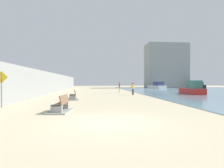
% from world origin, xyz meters
% --- Properties ---
extents(ground_plane, '(120.00, 120.00, 0.00)m').
position_xyz_m(ground_plane, '(0.00, 18.00, 0.00)').
color(ground_plane, '#C6B793').
extents(seawall, '(0.80, 64.00, 3.16)m').
position_xyz_m(seawall, '(-7.50, 18.00, 1.58)').
color(seawall, gray).
rests_on(seawall, ground).
extents(bench_near, '(1.31, 2.20, 0.98)m').
position_xyz_m(bench_near, '(-2.53, 3.08, 0.23)').
color(bench_near, gray).
rests_on(bench_near, ground).
extents(bench_far, '(1.30, 2.20, 0.98)m').
position_xyz_m(bench_far, '(-2.71, 10.50, 0.23)').
color(bench_far, gray).
rests_on(bench_far, ground).
extents(person_walking, '(0.23, 0.53, 1.72)m').
position_xyz_m(person_walking, '(3.29, 20.92, 1.01)').
color(person_walking, gold).
rests_on(person_walking, ground).
extents(person_standing, '(0.48, 0.31, 1.65)m').
position_xyz_m(person_standing, '(4.50, 16.43, 0.96)').
color(person_standing, '#333338').
rests_on(person_standing, ground).
extents(boat_outer, '(1.59, 4.87, 1.90)m').
position_xyz_m(boat_outer, '(13.15, 16.96, 0.72)').
color(boat_outer, red).
rests_on(boat_outer, water_bay).
extents(boat_nearest, '(3.27, 7.11, 1.80)m').
position_xyz_m(boat_nearest, '(16.17, 40.37, 0.69)').
color(boat_nearest, white).
rests_on(boat_nearest, water_bay).
extents(boat_mid_bay, '(1.98, 5.83, 1.74)m').
position_xyz_m(boat_mid_bay, '(26.83, 39.34, 0.70)').
color(boat_mid_bay, black).
rests_on(boat_mid_bay, water_bay).
extents(pedestrian_sign, '(0.85, 0.08, 2.46)m').
position_xyz_m(pedestrian_sign, '(-6.75, 5.11, 1.53)').
color(pedestrian_sign, slate).
rests_on(pedestrian_sign, ground).
extents(harbor_building, '(12.00, 6.00, 13.17)m').
position_xyz_m(harbor_building, '(20.92, 46.00, 6.58)').
color(harbor_building, gray).
rests_on(harbor_building, ground).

